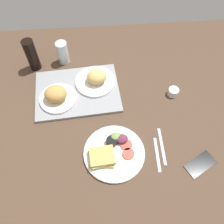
# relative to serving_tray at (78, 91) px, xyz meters

# --- Properties ---
(ground_plane) EXTENTS (1.90, 1.50, 0.03)m
(ground_plane) POSITION_rel_serving_tray_xyz_m (0.16, -0.20, -0.02)
(ground_plane) COLOR #4C3828
(serving_tray) EXTENTS (0.47, 0.36, 0.02)m
(serving_tray) POSITION_rel_serving_tray_xyz_m (0.00, 0.00, 0.00)
(serving_tray) COLOR gray
(serving_tray) RESTS_ON ground_plane
(bread_plate_near) EXTENTS (0.20, 0.20, 0.09)m
(bread_plate_near) POSITION_rel_serving_tray_xyz_m (-0.10, -0.05, 0.04)
(bread_plate_near) COLOR white
(bread_plate_near) RESTS_ON serving_tray
(bread_plate_far) EXTENTS (0.22, 0.22, 0.09)m
(bread_plate_far) POSITION_rel_serving_tray_xyz_m (0.10, 0.05, 0.04)
(bread_plate_far) COLOR white
(bread_plate_far) RESTS_ON serving_tray
(plate_with_salad) EXTENTS (0.28, 0.28, 0.05)m
(plate_with_salad) POSITION_rel_serving_tray_xyz_m (0.16, -0.37, 0.01)
(plate_with_salad) COLOR white
(plate_with_salad) RESTS_ON ground_plane
(drinking_glass) EXTENTS (0.06, 0.06, 0.14)m
(drinking_glass) POSITION_rel_serving_tray_xyz_m (-0.08, 0.24, 0.06)
(drinking_glass) COLOR silver
(drinking_glass) RESTS_ON ground_plane
(soda_bottle) EXTENTS (0.06, 0.06, 0.19)m
(soda_bottle) POSITION_rel_serving_tray_xyz_m (-0.24, 0.21, 0.09)
(soda_bottle) COLOR black
(soda_bottle) RESTS_ON ground_plane
(espresso_cup) EXTENTS (0.06, 0.06, 0.04)m
(espresso_cup) POSITION_rel_serving_tray_xyz_m (0.52, -0.05, 0.01)
(espresso_cup) COLOR silver
(espresso_cup) RESTS_ON ground_plane
(fork) EXTENTS (0.02, 0.17, 0.01)m
(fork) POSITION_rel_serving_tray_xyz_m (0.37, -0.39, -0.01)
(fork) COLOR #B7B7BC
(fork) RESTS_ON ground_plane
(knife) EXTENTS (0.02, 0.19, 0.01)m
(knife) POSITION_rel_serving_tray_xyz_m (0.40, -0.35, -0.01)
(knife) COLOR #B7B7BC
(knife) RESTS_ON ground_plane
(cell_phone) EXTENTS (0.16, 0.13, 0.01)m
(cell_phone) POSITION_rel_serving_tray_xyz_m (0.56, -0.46, -0.00)
(cell_phone) COLOR black
(cell_phone) RESTS_ON ground_plane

